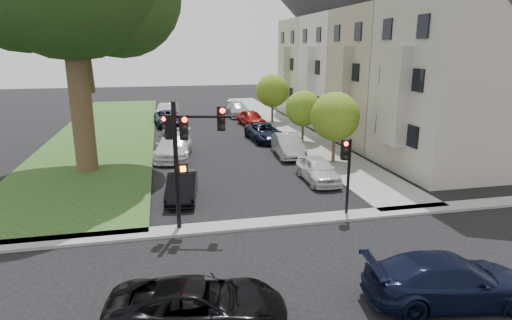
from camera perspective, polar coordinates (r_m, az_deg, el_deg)
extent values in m
plane|color=black|center=(16.38, 3.84, -11.20)|extent=(140.00, 140.00, 0.00)
cube|color=#1C3612|center=(39.06, -19.29, 3.48)|extent=(8.00, 44.00, 0.12)
cube|color=gray|center=(40.29, 3.57, 4.61)|extent=(3.50, 44.00, 0.12)
cube|color=gray|center=(18.11, 2.07, -8.33)|extent=(60.00, 1.00, 0.12)
cube|color=#A59E91|center=(27.80, 24.89, 8.98)|extent=(7.00, 7.40, 10.00)
cube|color=#A59E91|center=(25.72, 17.84, 8.14)|extent=(0.70, 2.20, 5.50)
cube|color=black|center=(25.79, 18.60, 10.33)|extent=(0.08, 3.60, 6.00)
cube|color=#9B9578|center=(34.07, 17.27, 10.50)|extent=(7.00, 7.40, 10.00)
cube|color=#9B9578|center=(32.40, 11.17, 9.80)|extent=(0.70, 2.20, 5.50)
cube|color=black|center=(32.45, 11.76, 11.55)|extent=(0.08, 3.60, 6.00)
cube|color=silver|center=(40.76, 12.03, 11.44)|extent=(7.00, 7.40, 10.00)
cube|color=silver|center=(39.37, 6.79, 10.82)|extent=(0.70, 2.20, 5.50)
cube|color=black|center=(39.41, 7.25, 12.26)|extent=(0.08, 3.60, 6.00)
cube|color=#B0AA9A|center=(47.69, 8.28, 12.05)|extent=(7.00, 7.40, 10.00)
cube|color=#B0AA9A|center=(46.51, 3.72, 11.49)|extent=(0.70, 2.20, 5.50)
cube|color=black|center=(46.54, 4.10, 12.71)|extent=(0.08, 3.60, 6.00)
cylinder|color=brown|center=(26.72, -22.39, 7.95)|extent=(1.24, 1.24, 8.99)
cylinder|color=brown|center=(27.33, 10.31, 1.69)|extent=(0.22, 0.22, 2.17)
sphere|color=#3B6613|center=(26.96, 10.50, 5.73)|extent=(3.03, 3.03, 3.03)
cylinder|color=brown|center=(32.95, 6.24, 3.86)|extent=(0.19, 0.19, 1.93)
sphere|color=#3B6613|center=(32.66, 6.33, 6.85)|extent=(2.70, 2.70, 2.70)
cylinder|color=brown|center=(41.67, 2.18, 6.45)|extent=(0.22, 0.22, 2.24)
sphere|color=#3B6613|center=(41.43, 2.21, 9.21)|extent=(3.14, 3.14, 3.14)
cylinder|color=black|center=(16.95, -10.57, -1.10)|extent=(0.22, 0.22, 5.21)
cylinder|color=black|center=(16.58, -7.08, 5.78)|extent=(2.17, 0.65, 0.12)
cube|color=black|center=(16.60, -9.62, 4.29)|extent=(0.35, 0.33, 0.95)
cube|color=black|center=(16.68, -4.66, 5.55)|extent=(0.35, 0.33, 0.95)
cube|color=black|center=(16.83, -11.54, 4.34)|extent=(0.33, 0.35, 0.95)
sphere|color=#FF0C05|center=(16.40, -9.64, 5.30)|extent=(0.20, 0.20, 0.20)
sphere|color=black|center=(16.51, -9.54, 3.11)|extent=(0.20, 0.20, 0.20)
cube|color=black|center=(16.95, -9.72, -1.05)|extent=(0.40, 0.33, 0.38)
cube|color=#FF5905|center=(16.82, -9.70, -1.18)|extent=(0.22, 0.03, 0.22)
cylinder|color=black|center=(18.83, 12.20, -2.38)|extent=(0.15, 0.15, 3.44)
cube|color=black|center=(18.41, 11.78, 1.34)|extent=(0.31, 0.28, 0.86)
sphere|color=#FF0C05|center=(18.23, 11.99, 2.13)|extent=(0.18, 0.18, 0.18)
imported|color=black|center=(11.86, -7.78, -18.70)|extent=(4.93, 2.77, 1.30)
imported|color=black|center=(13.90, 24.38, -14.34)|extent=(5.12, 2.63, 1.42)
imported|color=silver|center=(23.69, 8.27, -1.26)|extent=(1.67, 4.02, 1.36)
imported|color=#999BA0|center=(29.05, 4.31, 1.98)|extent=(1.89, 4.62, 1.49)
imported|color=black|center=(33.78, 1.20, 3.72)|extent=(2.62, 5.04, 1.36)
imported|color=maroon|center=(40.33, -0.63, 5.62)|extent=(2.34, 4.50, 1.46)
imported|color=#999BA0|center=(45.88, -2.47, 6.74)|extent=(2.12, 5.15, 1.49)
imported|color=black|center=(21.07, -9.84, -3.47)|extent=(1.82, 4.04, 1.29)
imported|color=silver|center=(29.09, -10.89, 1.88)|extent=(2.97, 5.75, 1.59)
imported|color=#3F4247|center=(32.79, -11.47, 3.01)|extent=(1.74, 3.82, 1.27)
imported|color=black|center=(41.12, -11.56, 5.48)|extent=(2.91, 5.39, 1.44)
imported|color=silver|center=(44.93, -11.75, 6.34)|extent=(2.63, 5.07, 1.59)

